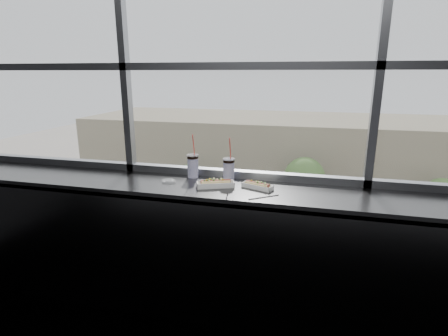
% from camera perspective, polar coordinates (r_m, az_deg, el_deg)
% --- Properties ---
extents(wall_back_lower, '(6.00, 0.00, 6.00)m').
position_cam_1_polar(wall_back_lower, '(3.14, 2.50, -11.18)').
color(wall_back_lower, black).
rests_on(wall_back_lower, ground).
extents(window_glass, '(6.00, 0.00, 6.00)m').
position_cam_1_polar(window_glass, '(2.85, 3.02, 22.32)').
color(window_glass, silver).
rests_on(window_glass, ground).
extents(window_mullions, '(6.00, 0.08, 2.40)m').
position_cam_1_polar(window_mullions, '(2.83, 2.94, 22.37)').
color(window_mullions, gray).
rests_on(window_mullions, ground).
extents(counter, '(6.00, 0.55, 0.06)m').
position_cam_1_polar(counter, '(2.69, 1.44, -3.79)').
color(counter, '#4F4F4F').
rests_on(counter, ground).
extents(counter_fascia, '(6.00, 0.04, 1.04)m').
position_cam_1_polar(counter_fascia, '(2.69, 0.13, -16.08)').
color(counter_fascia, '#4F4F4F').
rests_on(counter_fascia, ground).
extents(hotdog_tray_left, '(0.30, 0.19, 0.07)m').
position_cam_1_polar(hotdog_tray_left, '(2.68, -1.38, -2.54)').
color(hotdog_tray_left, white).
rests_on(hotdog_tray_left, counter).
extents(hotdog_tray_right, '(0.25, 0.16, 0.06)m').
position_cam_1_polar(hotdog_tray_right, '(2.66, 5.47, -2.84)').
color(hotdog_tray_right, white).
rests_on(hotdog_tray_right, counter).
extents(soda_cup_left, '(0.10, 0.10, 0.37)m').
position_cam_1_polar(soda_cup_left, '(2.93, -5.11, 0.54)').
color(soda_cup_left, white).
rests_on(soda_cup_left, counter).
extents(soda_cup_right, '(0.10, 0.10, 0.36)m').
position_cam_1_polar(soda_cup_right, '(2.80, 0.78, -0.11)').
color(soda_cup_right, white).
rests_on(soda_cup_right, counter).
extents(loose_straw, '(0.20, 0.15, 0.01)m').
position_cam_1_polar(loose_straw, '(2.49, 6.51, -4.70)').
color(loose_straw, white).
rests_on(loose_straw, counter).
extents(wrapper, '(0.11, 0.08, 0.03)m').
position_cam_1_polar(wrapper, '(2.84, -9.02, -2.02)').
color(wrapper, silver).
rests_on(wrapper, counter).
extents(plaza_ground, '(120.00, 120.00, 0.00)m').
position_cam_1_polar(plaza_ground, '(48.04, 12.88, -0.75)').
color(plaza_ground, '#A9A095').
rests_on(plaza_ground, ground).
extents(street_asphalt, '(80.00, 10.00, 0.06)m').
position_cam_1_polar(street_asphalt, '(26.18, 11.37, -14.62)').
color(street_asphalt, black).
rests_on(street_asphalt, plaza_ground).
extents(far_sidewalk, '(80.00, 6.00, 0.04)m').
position_cam_1_polar(far_sidewalk, '(33.37, 12.12, -7.87)').
color(far_sidewalk, '#A9A095').
rests_on(far_sidewalk, plaza_ground).
extents(far_building, '(50.00, 14.00, 8.00)m').
position_cam_1_polar(far_building, '(41.73, 12.98, 2.51)').
color(far_building, gray).
rests_on(far_building, plaza_ground).
extents(car_near_a, '(3.51, 6.97, 2.23)m').
position_cam_1_polar(car_near_a, '(26.07, -20.19, -12.58)').
color(car_near_a, silver).
rests_on(car_near_a, street_asphalt).
extents(car_near_d, '(3.13, 6.84, 2.24)m').
position_cam_1_polar(car_near_d, '(22.88, 27.73, -17.62)').
color(car_near_d, beige).
rests_on(car_near_d, street_asphalt).
extents(car_near_c, '(2.96, 6.29, 2.04)m').
position_cam_1_polar(car_near_c, '(22.20, 12.20, -17.42)').
color(car_near_c, brown).
rests_on(car_near_c, street_asphalt).
extents(car_far_a, '(2.77, 6.09, 1.99)m').
position_cam_1_polar(car_far_a, '(30.72, -4.75, -7.54)').
color(car_far_a, black).
rests_on(car_far_a, street_asphalt).
extents(car_near_b, '(3.43, 6.98, 2.25)m').
position_cam_1_polar(car_near_b, '(23.03, -4.13, -15.47)').
color(car_near_b, '#272727').
rests_on(car_near_b, street_asphalt).
extents(car_far_b, '(3.61, 7.19, 2.31)m').
position_cam_1_polar(car_far_b, '(29.29, 17.01, -9.05)').
color(car_far_b, '#B52A10').
rests_on(car_far_b, street_asphalt).
extents(pedestrian_d, '(0.90, 0.68, 2.03)m').
position_cam_1_polar(pedestrian_d, '(33.25, 25.38, -7.23)').
color(pedestrian_d, '#66605B').
rests_on(pedestrian_d, far_sidewalk).
extents(pedestrian_c, '(1.01, 0.76, 2.28)m').
position_cam_1_polar(pedestrian_c, '(33.11, 20.85, -6.59)').
color(pedestrian_c, '#66605B').
rests_on(pedestrian_c, far_sidewalk).
extents(pedestrian_a, '(0.94, 0.71, 2.12)m').
position_cam_1_polar(pedestrian_a, '(32.42, 3.13, -6.18)').
color(pedestrian_a, '#66605B').
rests_on(pedestrian_a, far_sidewalk).
extents(tree_left, '(2.87, 2.87, 4.49)m').
position_cam_1_polar(tree_left, '(34.12, -5.32, -1.66)').
color(tree_left, '#47382B').
rests_on(tree_left, far_sidewalk).
extents(tree_center, '(3.67, 3.67, 5.73)m').
position_cam_1_polar(tree_center, '(32.07, 12.96, -1.53)').
color(tree_center, '#47382B').
rests_on(tree_center, far_sidewalk).
extents(tree_right, '(2.95, 2.95, 4.61)m').
position_cam_1_polar(tree_right, '(34.06, 31.96, -3.88)').
color(tree_right, '#47382B').
rests_on(tree_right, far_sidewalk).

